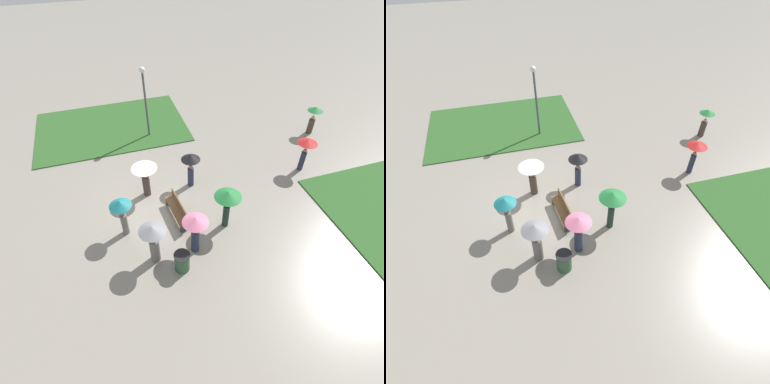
# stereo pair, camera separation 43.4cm
# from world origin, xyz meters

# --- Properties ---
(ground_plane) EXTENTS (90.00, 90.00, 0.00)m
(ground_plane) POSITION_xyz_m (0.00, 0.00, 0.00)
(ground_plane) COLOR gray
(lawn_patch_near) EXTENTS (6.21, 9.25, 0.06)m
(lawn_patch_near) POSITION_xyz_m (-7.34, -1.01, 0.03)
(lawn_patch_near) COLOR #2D5B26
(lawn_patch_near) RESTS_ON ground_plane
(park_bench) EXTENTS (2.00, 0.61, 0.90)m
(park_bench) POSITION_xyz_m (1.38, 0.96, 0.48)
(park_bench) COLOR brown
(park_bench) RESTS_ON ground_plane
(lamp_post) EXTENTS (0.32, 0.32, 4.22)m
(lamp_post) POSITION_xyz_m (-5.66, 1.11, 2.73)
(lamp_post) COLOR #474C51
(lamp_post) RESTS_ON ground_plane
(trash_bin) EXTENTS (0.63, 0.63, 0.88)m
(trash_bin) POSITION_xyz_m (4.04, 0.37, 0.44)
(trash_bin) COLOR #335638
(trash_bin) RESTS_ON ground_plane
(crowd_person_pink) EXTENTS (1.04, 1.04, 1.95)m
(crowd_person_pink) POSITION_xyz_m (3.33, 1.13, 1.39)
(crowd_person_pink) COLOR #282D47
(crowd_person_pink) RESTS_ON ground_plane
(crowd_person_grey) EXTENTS (1.04, 1.04, 2.00)m
(crowd_person_grey) POSITION_xyz_m (3.30, -0.52, 1.35)
(crowd_person_grey) COLOR slate
(crowd_person_grey) RESTS_ON ground_plane
(crowd_person_black) EXTENTS (0.93, 0.93, 1.89)m
(crowd_person_black) POSITION_xyz_m (-0.52, 2.17, 1.38)
(crowd_person_black) COLOR #282D47
(crowd_person_black) RESTS_ON ground_plane
(crowd_person_green) EXTENTS (1.15, 1.15, 2.03)m
(crowd_person_green) POSITION_xyz_m (2.49, 2.81, 1.61)
(crowd_person_green) COLOR #1E3328
(crowd_person_green) RESTS_ON ground_plane
(crowd_person_white) EXTENTS (1.20, 1.20, 1.81)m
(crowd_person_white) POSITION_xyz_m (-0.53, -0.07, 1.31)
(crowd_person_white) COLOR #47382D
(crowd_person_white) RESTS_ON ground_plane
(crowd_person_teal) EXTENTS (0.92, 0.92, 1.94)m
(crowd_person_teal) POSITION_xyz_m (1.57, -1.44, 1.43)
(crowd_person_teal) COLOR slate
(crowd_person_teal) RESTS_ON ground_plane
(lone_walker_far_path) EXTENTS (1.01, 1.01, 1.87)m
(lone_walker_far_path) POSITION_xyz_m (0.09, 8.17, 1.39)
(lone_walker_far_path) COLOR #282D47
(lone_walker_far_path) RESTS_ON ground_plane
(lone_walker_mid_plaza) EXTENTS (0.91, 0.91, 1.75)m
(lone_walker_mid_plaza) POSITION_xyz_m (-2.88, 10.73, 1.19)
(lone_walker_mid_plaza) COLOR #47382D
(lone_walker_mid_plaza) RESTS_ON ground_plane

